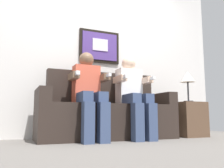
% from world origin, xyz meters
% --- Properties ---
extents(ground_plane, '(5.46, 5.46, 0.00)m').
position_xyz_m(ground_plane, '(0.00, 0.00, 0.00)').
color(ground_plane, '#66605B').
extents(back_wall_assembly, '(4.20, 0.10, 2.60)m').
position_xyz_m(back_wall_assembly, '(0.00, 0.76, 1.30)').
color(back_wall_assembly, silver).
rests_on(back_wall_assembly, ground_plane).
extents(couch, '(1.80, 0.58, 0.90)m').
position_xyz_m(couch, '(0.00, 0.33, 0.31)').
color(couch, '#2D231E').
rests_on(couch, ground_plane).
extents(person_on_left, '(0.46, 0.56, 1.11)m').
position_xyz_m(person_on_left, '(-0.30, 0.16, 0.61)').
color(person_on_left, '#D8593F').
rests_on(person_on_left, ground_plane).
extents(person_on_right, '(0.46, 0.56, 1.11)m').
position_xyz_m(person_on_right, '(0.30, 0.16, 0.61)').
color(person_on_right, white).
rests_on(person_on_right, ground_plane).
extents(side_table_right, '(0.40, 0.40, 0.50)m').
position_xyz_m(side_table_right, '(1.25, 0.22, 0.25)').
color(side_table_right, brown).
rests_on(side_table_right, ground_plane).
extents(table_lamp, '(0.22, 0.22, 0.46)m').
position_xyz_m(table_lamp, '(1.25, 0.20, 0.86)').
color(table_lamp, '#333338').
rests_on(table_lamp, side_table_right).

